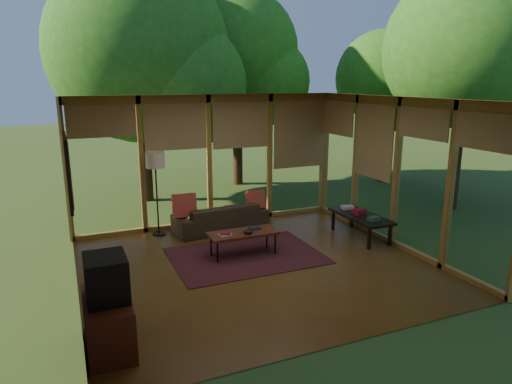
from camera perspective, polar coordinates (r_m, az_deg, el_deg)
name	(u,v)px	position (r m, az deg, el deg)	size (l,w,h in m)	color
floor	(257,266)	(7.60, 0.09, -9.23)	(5.50, 5.50, 0.00)	brown
ceiling	(257,99)	(7.00, 0.10, 11.55)	(5.50, 5.50, 0.00)	white
wall_left	(69,204)	(6.63, -22.31, -1.45)	(0.04, 5.00, 2.70)	silver
wall_front	(347,234)	(5.07, 11.33, -5.21)	(5.50, 0.04, 2.70)	silver
window_wall_back	(209,161)	(9.49, -5.87, 3.88)	(5.50, 0.12, 2.70)	olive
window_wall_right	(397,173)	(8.62, 17.17, 2.32)	(0.12, 5.00, 2.70)	olive
exterior_lawn	(365,159)	(18.24, 13.47, 4.03)	(40.00, 40.00, 0.00)	#35521E
tree_nw	(139,51)	(11.68, -14.39, 16.68)	(4.33, 4.33, 5.81)	#392314
tree_ne	(236,52)	(13.26, -2.56, 17.10)	(3.47, 3.47, 5.48)	#392314
tree_se	(463,50)	(11.46, 24.45, 15.91)	(3.50, 3.50, 5.39)	#392314
tree_far	(383,79)	(14.00, 15.61, 13.48)	(2.72, 2.72, 4.39)	#392314
rug	(246,256)	(8.01, -1.27, -7.96)	(2.54, 1.80, 0.01)	maroon
sofa	(221,217)	(9.29, -4.45, -3.14)	(1.88, 0.73, 0.55)	#392C1C
pillow_left	(184,206)	(8.95, -8.94, -1.71)	(0.45, 0.15, 0.45)	maroon
pillow_right	(256,200)	(9.42, -0.06, -1.00)	(0.38, 0.13, 0.38)	maroon
ct_book_lower	(225,235)	(7.74, -3.90, -5.35)	(0.20, 0.15, 0.03)	beige
ct_book_upper	(225,233)	(7.73, -3.90, -5.15)	(0.17, 0.13, 0.03)	maroon
ct_book_side	(255,228)	(8.06, -0.17, -4.54)	(0.19, 0.14, 0.03)	#151C30
ct_bowl	(248,231)	(7.82, -1.01, -4.95)	(0.16, 0.16, 0.07)	black
media_cabinet	(108,323)	(5.64, -18.00, -15.30)	(0.50, 1.00, 0.60)	#5B2618
television	(106,278)	(5.40, -18.23, -10.15)	(0.45, 0.55, 0.50)	black
console_book_a	(374,219)	(8.69, 14.52, -3.25)	(0.20, 0.14, 0.07)	#2F5341
console_book_b	(359,212)	(9.03, 12.80, -2.40)	(0.23, 0.17, 0.10)	maroon
console_book_c	(348,207)	(9.35, 11.38, -1.90)	(0.24, 0.17, 0.07)	beige
floor_lamp	(155,165)	(8.92, -12.49, 3.35)	(0.36, 0.36, 1.65)	black
coffee_table	(243,234)	(7.91, -1.61, -5.26)	(1.20, 0.50, 0.43)	#5B2618
side_console	(361,217)	(9.02, 12.96, -3.08)	(0.60, 1.40, 0.46)	black
wall_painting	(68,171)	(7.96, -22.41, 2.44)	(0.06, 1.35, 1.15)	black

